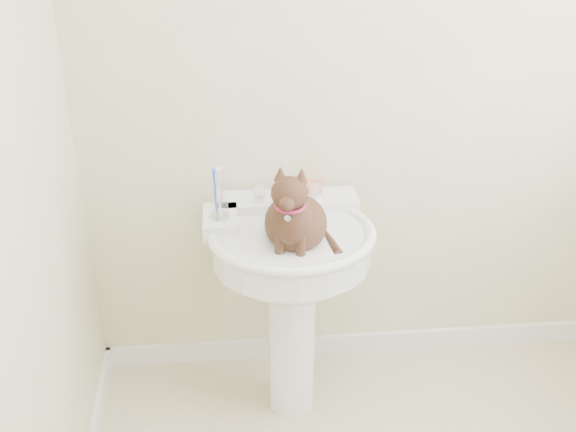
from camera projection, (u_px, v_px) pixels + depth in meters
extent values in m
cube|color=white|center=(367.00, 342.00, 3.09)|extent=(2.20, 0.02, 0.09)
cylinder|color=white|center=(292.00, 341.00, 2.68)|extent=(0.17, 0.17, 0.62)
cylinder|color=white|center=(292.00, 248.00, 2.49)|extent=(0.55, 0.55, 0.12)
ellipsoid|color=white|center=(292.00, 262.00, 2.52)|extent=(0.51, 0.44, 0.20)
torus|color=white|center=(292.00, 234.00, 2.46)|extent=(0.58, 0.58, 0.04)
cube|color=white|center=(287.00, 203.00, 2.62)|extent=(0.51, 0.14, 0.05)
cube|color=white|center=(220.00, 222.00, 2.51)|extent=(0.12, 0.18, 0.05)
cylinder|color=silver|center=(288.00, 196.00, 2.57)|extent=(0.05, 0.05, 0.05)
cylinder|color=silver|center=(289.00, 195.00, 2.51)|extent=(0.04, 0.04, 0.14)
sphere|color=white|center=(257.00, 190.00, 2.57)|extent=(0.06, 0.06, 0.06)
sphere|color=white|center=(318.00, 188.00, 2.58)|extent=(0.06, 0.06, 0.06)
cube|color=#E94B33|center=(309.00, 187.00, 2.65)|extent=(0.09, 0.06, 0.03)
cylinder|color=silver|center=(220.00, 217.00, 2.47)|extent=(0.07, 0.07, 0.01)
cylinder|color=white|center=(219.00, 205.00, 2.45)|extent=(0.06, 0.06, 0.09)
cylinder|color=blue|center=(215.00, 193.00, 2.42)|extent=(0.01, 0.01, 0.17)
cylinder|color=white|center=(219.00, 192.00, 2.42)|extent=(0.01, 0.01, 0.17)
cylinder|color=#F09ACA|center=(222.00, 192.00, 2.42)|extent=(0.01, 0.01, 0.17)
ellipsoid|color=#4C2D1D|center=(294.00, 223.00, 2.41)|extent=(0.21, 0.24, 0.19)
ellipsoid|color=#4C2D1D|center=(297.00, 220.00, 2.30)|extent=(0.14, 0.13, 0.17)
ellipsoid|color=#4C2D1D|center=(298.00, 193.00, 2.22)|extent=(0.12, 0.11, 0.11)
cone|color=#4C2D1D|center=(287.00, 175.00, 2.21)|extent=(0.04, 0.04, 0.05)
cone|color=#4C2D1D|center=(308.00, 174.00, 2.22)|extent=(0.04, 0.04, 0.05)
cylinder|color=#4C2D1D|center=(325.00, 235.00, 2.46)|extent=(0.03, 0.03, 0.22)
torus|color=maroon|center=(298.00, 206.00, 2.26)|extent=(0.10, 0.10, 0.01)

